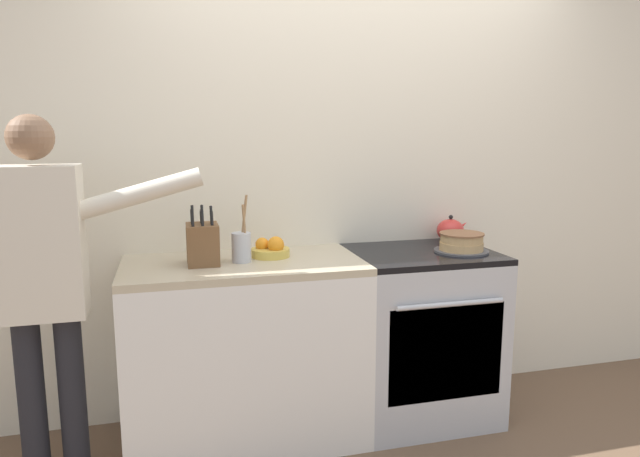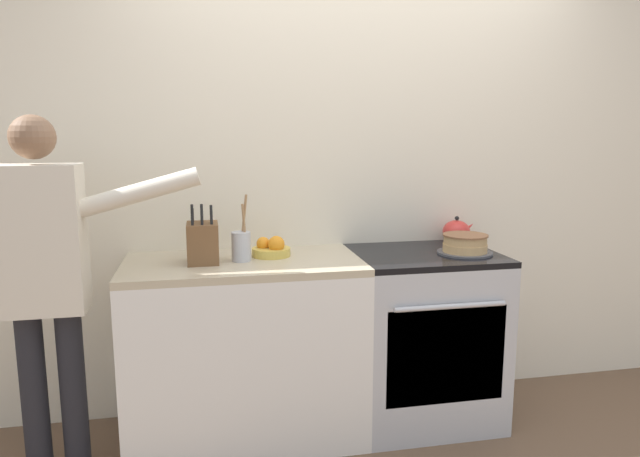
{
  "view_description": "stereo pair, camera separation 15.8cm",
  "coord_description": "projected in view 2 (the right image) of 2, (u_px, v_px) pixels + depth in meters",
  "views": [
    {
      "loc": [
        -0.98,
        -2.37,
        1.52
      ],
      "look_at": [
        -0.28,
        0.28,
        1.05
      ],
      "focal_mm": 32.0,
      "sensor_mm": 36.0,
      "label": 1
    },
    {
      "loc": [
        -0.83,
        -2.41,
        1.52
      ],
      "look_at": [
        -0.28,
        0.28,
        1.05
      ],
      "focal_mm": 32.0,
      "sensor_mm": 36.0,
      "label": 2
    }
  ],
  "objects": [
    {
      "name": "wall_back",
      "position": [
        356.0,
        172.0,
        3.14
      ],
      "size": [
        8.0,
        0.04,
        2.6
      ],
      "color": "silver",
      "rests_on": "ground_plane"
    },
    {
      "name": "tea_kettle",
      "position": [
        457.0,
        232.0,
        3.18
      ],
      "size": [
        0.19,
        0.15,
        0.15
      ],
      "color": "red",
      "rests_on": "stove_range"
    },
    {
      "name": "utensil_crock",
      "position": [
        241.0,
        245.0,
        2.74
      ],
      "size": [
        0.09,
        0.09,
        0.32
      ],
      "color": "#B7BABF",
      "rests_on": "counter_cabinet"
    },
    {
      "name": "counter_cabinet",
      "position": [
        245.0,
        349.0,
        2.83
      ],
      "size": [
        1.14,
        0.61,
        0.9
      ],
      "color": "white",
      "rests_on": "ground_plane"
    },
    {
      "name": "knife_block",
      "position": [
        203.0,
        242.0,
        2.7
      ],
      "size": [
        0.15,
        0.18,
        0.29
      ],
      "color": "brown",
      "rests_on": "counter_cabinet"
    },
    {
      "name": "person_baker",
      "position": [
        46.0,
        269.0,
        2.41
      ],
      "size": [
        0.91,
        0.2,
        1.59
      ],
      "rotation": [
        0.0,
        0.0,
        -0.16
      ],
      "color": "black",
      "rests_on": "ground_plane"
    },
    {
      "name": "ground_plane",
      "position": [
        388.0,
        451.0,
        2.74
      ],
      "size": [
        16.0,
        16.0,
        0.0
      ],
      "primitive_type": "plane",
      "color": "brown"
    },
    {
      "name": "layer_cake",
      "position": [
        465.0,
        245.0,
        2.91
      ],
      "size": [
        0.28,
        0.28,
        0.1
      ],
      "color": "#4C4C51",
      "rests_on": "stove_range"
    },
    {
      "name": "fruit_bowl",
      "position": [
        271.0,
        249.0,
        2.85
      ],
      "size": [
        0.19,
        0.19,
        0.11
      ],
      "color": "gold",
      "rests_on": "counter_cabinet"
    },
    {
      "name": "stove_range",
      "position": [
        423.0,
        336.0,
        3.02
      ],
      "size": [
        0.73,
        0.64,
        0.9
      ],
      "color": "#B7BABF",
      "rests_on": "ground_plane"
    }
  ]
}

